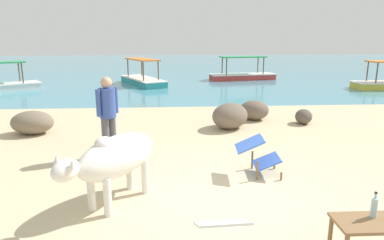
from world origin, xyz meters
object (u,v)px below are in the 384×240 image
Objects in this scene: low_bench_table at (370,228)px; bottle at (374,207)px; deck_chair_near at (258,154)px; person_standing at (108,111)px; boat_red at (242,75)px; cow at (115,157)px; boat_teal at (143,79)px.

bottle is at bearing 51.94° from low_bench_table.
bottle is at bearing -70.08° from deck_chair_near.
bottle is 4.88m from person_standing.
bottle is 0.08× the size of boat_red.
cow is 1.09× the size of person_standing.
deck_chair_near is at bearing 145.76° from cow.
boat_red is at bearing 83.87° from low_bench_table.
boat_red is (5.46, 1.67, 0.00)m from boat_teal.
boat_teal is at bearing -172.16° from boat_red.
person_standing reaches higher than bottle.
low_bench_table is 0.22m from bottle.
deck_chair_near is (2.31, 0.93, -0.32)m from cow.
cow is at bearing -117.71° from boat_red.
person_standing reaches higher than deck_chair_near.
bottle is 0.37× the size of deck_chair_near.
cow is at bearing 154.07° from bottle.
cow is at bearing 153.17° from low_bench_table.
boat_teal is at bearing 103.82° from bottle.
boat_red is at bearing -164.59° from cow.
bottle reaches higher than deck_chair_near.
cow is 2.51m from deck_chair_near.
deck_chair_near is (-0.60, 2.46, -0.00)m from low_bench_table.
deck_chair_near is 0.21× the size of boat_red.
boat_red is at bearing 83.59° from deck_chair_near.
boat_red reaches higher than bottle.
bottle is at bearing 98.00° from cow.
person_standing is 0.43× the size of boat_red.
cow is 2.31× the size of low_bench_table.
person_standing is at bearing 134.52° from bottle.
boat_teal is at bearing 104.38° from low_bench_table.
boat_teal is (-3.54, 14.40, -0.33)m from bottle.
boat_red reaches higher than low_bench_table.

